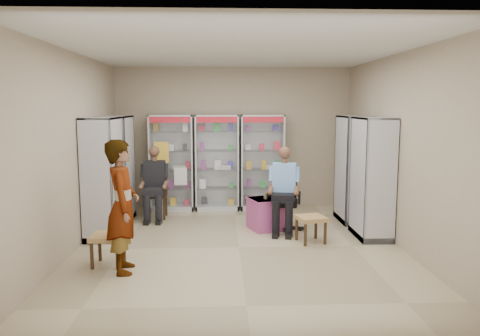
{
  "coord_description": "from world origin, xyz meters",
  "views": [
    {
      "loc": [
        -0.28,
        -7.05,
        2.19
      ],
      "look_at": [
        0.05,
        0.7,
        1.15
      ],
      "focal_mm": 35.0,
      "sensor_mm": 36.0,
      "label": 1
    }
  ],
  "objects_px": {
    "cabinet_back_left": "(172,163)",
    "cabinet_left_near": "(103,178)",
    "cabinet_right_far": "(353,169)",
    "seated_shopkeeper": "(284,192)",
    "cabinet_right_near": "(372,178)",
    "cabinet_back_mid": "(217,163)",
    "wooden_chair": "(156,194)",
    "woven_stool_b": "(108,250)",
    "pink_trunk": "(267,214)",
    "office_chair": "(284,200)",
    "standing_man": "(123,206)",
    "cabinet_left_far": "(117,169)",
    "cabinet_back_right": "(262,162)",
    "woven_stool_a": "(311,229)"
  },
  "relations": [
    {
      "from": "cabinet_right_far",
      "to": "pink_trunk",
      "type": "distance_m",
      "value": 1.91
    },
    {
      "from": "cabinet_left_far",
      "to": "standing_man",
      "type": "xyz_separation_m",
      "value": [
        0.67,
        -2.79,
        -0.12
      ]
    },
    {
      "from": "seated_shopkeeper",
      "to": "woven_stool_a",
      "type": "xyz_separation_m",
      "value": [
        0.34,
        -0.71,
        -0.48
      ]
    },
    {
      "from": "cabinet_right_far",
      "to": "cabinet_left_near",
      "type": "xyz_separation_m",
      "value": [
        -4.46,
        -0.9,
        0.0
      ]
    },
    {
      "from": "wooden_chair",
      "to": "woven_stool_b",
      "type": "xyz_separation_m",
      "value": [
        -0.29,
        -2.73,
        -0.25
      ]
    },
    {
      "from": "cabinet_back_left",
      "to": "office_chair",
      "type": "relative_size",
      "value": 1.82
    },
    {
      "from": "cabinet_back_mid",
      "to": "woven_stool_a",
      "type": "distance_m",
      "value": 3.03
    },
    {
      "from": "cabinet_back_right",
      "to": "cabinet_back_mid",
      "type": "bearing_deg",
      "value": 180.0
    },
    {
      "from": "cabinet_back_mid",
      "to": "cabinet_left_near",
      "type": "xyz_separation_m",
      "value": [
        -1.88,
        -2.03,
        0.0
      ]
    },
    {
      "from": "cabinet_back_right",
      "to": "pink_trunk",
      "type": "xyz_separation_m",
      "value": [
        -0.06,
        -1.66,
        -0.72
      ]
    },
    {
      "from": "woven_stool_a",
      "to": "cabinet_back_left",
      "type": "bearing_deg",
      "value": 134.66
    },
    {
      "from": "cabinet_right_near",
      "to": "standing_man",
      "type": "distance_m",
      "value": 4.08
    },
    {
      "from": "office_chair",
      "to": "cabinet_back_left",
      "type": "bearing_deg",
      "value": 152.32
    },
    {
      "from": "cabinet_back_left",
      "to": "woven_stool_b",
      "type": "height_order",
      "value": "cabinet_back_left"
    },
    {
      "from": "cabinet_back_left",
      "to": "cabinet_left_near",
      "type": "distance_m",
      "value": 2.23
    },
    {
      "from": "cabinet_back_left",
      "to": "cabinet_back_right",
      "type": "distance_m",
      "value": 1.9
    },
    {
      "from": "cabinet_back_right",
      "to": "cabinet_right_far",
      "type": "distance_m",
      "value": 1.98
    },
    {
      "from": "cabinet_back_left",
      "to": "cabinet_left_near",
      "type": "height_order",
      "value": "same"
    },
    {
      "from": "woven_stool_b",
      "to": "wooden_chair",
      "type": "bearing_deg",
      "value": 84.02
    },
    {
      "from": "cabinet_right_near",
      "to": "cabinet_left_near",
      "type": "relative_size",
      "value": 1.0
    },
    {
      "from": "cabinet_right_far",
      "to": "cabinet_right_near",
      "type": "height_order",
      "value": "same"
    },
    {
      "from": "cabinet_left_far",
      "to": "woven_stool_a",
      "type": "height_order",
      "value": "cabinet_left_far"
    },
    {
      "from": "cabinet_back_left",
      "to": "woven_stool_a",
      "type": "distance_m",
      "value": 3.6
    },
    {
      "from": "pink_trunk",
      "to": "standing_man",
      "type": "distance_m",
      "value": 3.01
    },
    {
      "from": "cabinet_back_mid",
      "to": "wooden_chair",
      "type": "height_order",
      "value": "cabinet_back_mid"
    },
    {
      "from": "cabinet_left_near",
      "to": "pink_trunk",
      "type": "relative_size",
      "value": 3.46
    },
    {
      "from": "cabinet_right_far",
      "to": "seated_shopkeeper",
      "type": "relative_size",
      "value": 1.43
    },
    {
      "from": "cabinet_back_mid",
      "to": "seated_shopkeeper",
      "type": "height_order",
      "value": "cabinet_back_mid"
    },
    {
      "from": "cabinet_back_right",
      "to": "wooden_chair",
      "type": "bearing_deg",
      "value": -161.25
    },
    {
      "from": "office_chair",
      "to": "cabinet_left_near",
      "type": "bearing_deg",
      "value": -163.02
    },
    {
      "from": "cabinet_back_left",
      "to": "cabinet_left_near",
      "type": "xyz_separation_m",
      "value": [
        -0.93,
        -2.03,
        0.0
      ]
    },
    {
      "from": "seated_shopkeeper",
      "to": "pink_trunk",
      "type": "xyz_separation_m",
      "value": [
        -0.29,
        0.13,
        -0.42
      ]
    },
    {
      "from": "cabinet_right_far",
      "to": "woven_stool_b",
      "type": "xyz_separation_m",
      "value": [
        -4.07,
        -2.33,
        -0.78
      ]
    },
    {
      "from": "cabinet_back_mid",
      "to": "woven_stool_b",
      "type": "xyz_separation_m",
      "value": [
        -1.49,
        -3.46,
        -0.78
      ]
    },
    {
      "from": "cabinet_back_mid",
      "to": "woven_stool_a",
      "type": "bearing_deg",
      "value": -58.69
    },
    {
      "from": "cabinet_back_left",
      "to": "cabinet_back_mid",
      "type": "bearing_deg",
      "value": 0.0
    },
    {
      "from": "wooden_chair",
      "to": "cabinet_left_near",
      "type": "bearing_deg",
      "value": -117.61
    },
    {
      "from": "cabinet_right_far",
      "to": "cabinet_left_near",
      "type": "relative_size",
      "value": 1.0
    },
    {
      "from": "cabinet_left_near",
      "to": "seated_shopkeeper",
      "type": "bearing_deg",
      "value": 94.5
    },
    {
      "from": "cabinet_back_mid",
      "to": "wooden_chair",
      "type": "distance_m",
      "value": 1.5
    },
    {
      "from": "cabinet_back_left",
      "to": "cabinet_right_near",
      "type": "relative_size",
      "value": 1.0
    },
    {
      "from": "cabinet_right_near",
      "to": "seated_shopkeeper",
      "type": "xyz_separation_m",
      "value": [
        -1.4,
        0.44,
        -0.3
      ]
    },
    {
      "from": "standing_man",
      "to": "cabinet_left_far",
      "type": "bearing_deg",
      "value": 5.6
    },
    {
      "from": "cabinet_right_far",
      "to": "office_chair",
      "type": "distance_m",
      "value": 1.59
    },
    {
      "from": "cabinet_left_far",
      "to": "seated_shopkeeper",
      "type": "height_order",
      "value": "cabinet_left_far"
    },
    {
      "from": "cabinet_left_far",
      "to": "cabinet_left_near",
      "type": "xyz_separation_m",
      "value": [
        0.0,
        -1.1,
        0.0
      ]
    },
    {
      "from": "wooden_chair",
      "to": "cabinet_back_left",
      "type": "bearing_deg",
      "value": 71.1
    },
    {
      "from": "wooden_chair",
      "to": "pink_trunk",
      "type": "bearing_deg",
      "value": -23.85
    },
    {
      "from": "cabinet_back_left",
      "to": "cabinet_left_far",
      "type": "xyz_separation_m",
      "value": [
        -0.93,
        -0.93,
        0.0
      ]
    },
    {
      "from": "cabinet_right_far",
      "to": "cabinet_back_left",
      "type": "bearing_deg",
      "value": 72.25
    }
  ]
}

